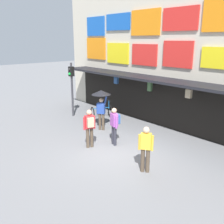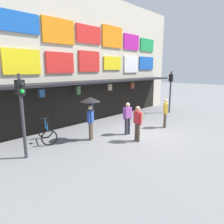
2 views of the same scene
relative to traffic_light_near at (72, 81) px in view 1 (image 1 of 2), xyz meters
name	(u,v)px [view 1 (image 1 of 2)]	position (x,y,z in m)	size (l,w,h in m)	color
ground_plane	(116,151)	(5.48, -1.44, -2.14)	(80.00, 80.00, 0.00)	slate
shopfront	(185,51)	(5.48, 3.13, 1.82)	(18.00, 2.60, 8.00)	beige
traffic_light_near	(72,81)	(0.00, 0.00, 0.00)	(0.30, 0.34, 3.20)	#38383D
bicycle_parked	(102,112)	(1.50, 1.03, -1.75)	(1.08, 1.34, 1.05)	black
pedestrian_in_black	(146,147)	(7.42, -1.82, -1.19)	(0.45, 0.38, 1.68)	brown
pedestrian_in_purple	(90,126)	(4.46, -2.02, -1.16)	(0.43, 0.51, 1.68)	brown
pedestrian_with_umbrella	(101,99)	(3.08, -0.26, -0.50)	(0.96, 0.96, 2.08)	brown
pedestrian_in_red	(115,123)	(4.92, -1.01, -1.16)	(0.51, 0.42, 1.68)	#2D2D38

